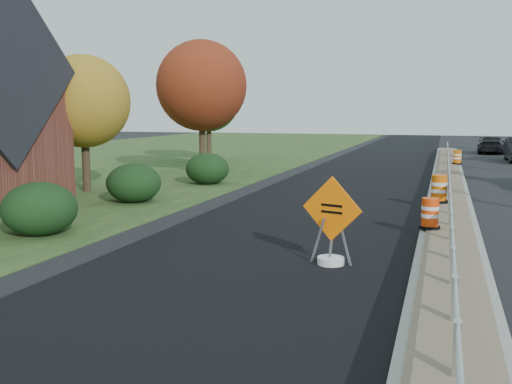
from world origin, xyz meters
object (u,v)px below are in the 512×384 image
(car_dark_far, at_px, (491,145))
(barrel_median_mid, at_px, (439,189))
(caution_sign, at_px, (331,243))
(barrel_median_near, at_px, (430,214))
(barrel_median_far, at_px, (457,157))

(car_dark_far, bearing_deg, barrel_median_mid, 88.51)
(caution_sign, xyz_separation_m, barrel_median_near, (2.05, 3.82, 0.12))
(caution_sign, height_order, barrel_median_near, caution_sign)
(car_dark_far, bearing_deg, caution_sign, 86.90)
(barrel_median_near, xyz_separation_m, barrel_median_far, (1.10, 21.14, 0.01))
(caution_sign, height_order, car_dark_far, caution_sign)
(barrel_median_far, bearing_deg, barrel_median_near, -92.98)
(barrel_median_near, relative_size, barrel_median_far, 0.98)
(caution_sign, distance_m, barrel_median_far, 25.16)
(barrel_median_near, bearing_deg, car_dark_far, 83.44)
(barrel_median_mid, xyz_separation_m, car_dark_far, (3.87, 30.41, 0.03))
(caution_sign, distance_m, barrel_median_mid, 8.98)
(caution_sign, relative_size, barrel_median_far, 2.32)
(barrel_median_mid, xyz_separation_m, barrel_median_far, (0.92, 16.26, -0.06))
(barrel_median_far, height_order, car_dark_far, car_dark_far)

